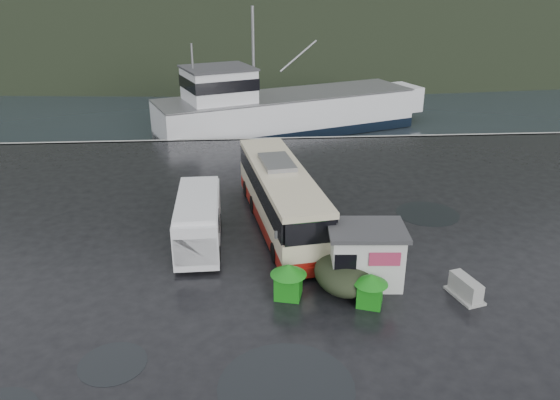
{
  "coord_description": "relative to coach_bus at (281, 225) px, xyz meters",
  "views": [
    {
      "loc": [
        0.45,
        -19.87,
        11.67
      ],
      "look_at": [
        2.07,
        3.87,
        1.7
      ],
      "focal_mm": 35.0,
      "sensor_mm": 36.0,
      "label": 1
    }
  ],
  "objects": [
    {
      "name": "dome_tent",
      "position": [
        2.04,
        -5.98,
        0.0
      ],
      "size": [
        2.47,
        3.3,
        1.23
      ],
      "primitive_type": null,
      "rotation": [
        0.0,
        0.0,
        0.08
      ],
      "color": "#232B1A",
      "rests_on": "ground"
    },
    {
      "name": "ticket_kiosk",
      "position": [
        3.01,
        -5.57,
        0.0
      ],
      "size": [
        3.21,
        2.52,
        2.4
      ],
      "primitive_type": null,
      "rotation": [
        0.0,
        0.0,
        -0.07
      ],
      "color": "silver",
      "rests_on": "ground"
    },
    {
      "name": "ground",
      "position": [
        -2.18,
        -4.72,
        0.0
      ],
      "size": [
        160.0,
        160.0,
        0.0
      ],
      "primitive_type": "plane",
      "color": "black",
      "rests_on": "ground"
    },
    {
      "name": "jersey_barrier_a",
      "position": [
        4.32,
        -4.77,
        0.0
      ],
      "size": [
        1.47,
        1.99,
        0.9
      ],
      "primitive_type": null,
      "rotation": [
        0.0,
        0.0,
        -0.36
      ],
      "color": "#999993",
      "rests_on": "ground"
    },
    {
      "name": "coach_bus",
      "position": [
        0.0,
        0.0,
        0.0
      ],
      "size": [
        4.43,
        11.38,
        3.13
      ],
      "primitive_type": null,
      "rotation": [
        0.0,
        0.0,
        0.15
      ],
      "color": "beige",
      "rests_on": "ground"
    },
    {
      "name": "fishing_trawler",
      "position": [
        2.08,
        21.94,
        0.0
      ],
      "size": [
        26.98,
        14.98,
        10.66
      ],
      "primitive_type": null,
      "rotation": [
        0.0,
        0.0,
        0.37
      ],
      "color": "silver",
      "rests_on": "ground"
    },
    {
      "name": "puddles",
      "position": [
        -0.31,
        -8.09,
        0.01
      ],
      "size": [
        19.62,
        16.09,
        0.01
      ],
      "color": "black",
      "rests_on": "ground"
    },
    {
      "name": "quay_edge",
      "position": [
        -2.18,
        15.28,
        0.0
      ],
      "size": [
        160.0,
        0.6,
        1.5
      ],
      "primitive_type": "cube",
      "color": "#999993",
      "rests_on": "ground"
    },
    {
      "name": "waste_bin_right",
      "position": [
        2.86,
        -7.27,
        0.0
      ],
      "size": [
        1.21,
        1.21,
        1.31
      ],
      "primitive_type": null,
      "rotation": [
        0.0,
        0.0,
        -0.34
      ],
      "color": "#167A15",
      "rests_on": "ground"
    },
    {
      "name": "white_van",
      "position": [
        -3.9,
        -1.87,
        0.0
      ],
      "size": [
        2.13,
        5.83,
        2.42
      ],
      "primitive_type": null,
      "rotation": [
        0.0,
        0.0,
        0.02
      ],
      "color": "silver",
      "rests_on": "ground"
    },
    {
      "name": "jersey_barrier_b",
      "position": [
        6.67,
        -7.01,
        0.0
      ],
      "size": [
        1.22,
        1.78,
        0.81
      ],
      "primitive_type": null,
      "rotation": [
        0.0,
        0.0,
        0.27
      ],
      "color": "#999993",
      "rests_on": "ground"
    },
    {
      "name": "waste_bin_left",
      "position": [
        -0.17,
        -6.5,
        0.0
      ],
      "size": [
        1.23,
        1.23,
        1.41
      ],
      "primitive_type": null,
      "rotation": [
        0.0,
        0.0,
        -0.25
      ],
      "color": "#167A15",
      "rests_on": "ground"
    },
    {
      "name": "harbor_water",
      "position": [
        -2.18,
        105.28,
        0.0
      ],
      "size": [
        300.0,
        180.0,
        0.02
      ],
      "primitive_type": "cube",
      "color": "black",
      "rests_on": "ground"
    }
  ]
}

